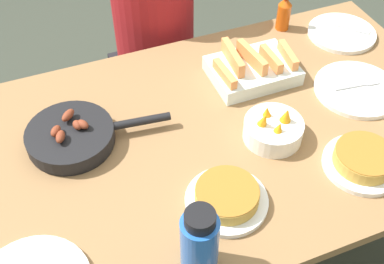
{
  "coord_description": "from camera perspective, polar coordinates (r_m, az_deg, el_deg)",
  "views": [
    {
      "loc": [
        -0.35,
        -0.88,
        1.77
      ],
      "look_at": [
        0.0,
        0.0,
        0.78
      ],
      "focal_mm": 45.0,
      "sensor_mm": 36.0,
      "label": 1
    }
  ],
  "objects": [
    {
      "name": "frittata_plate_center",
      "position": [
        1.39,
        19.64,
        -3.17
      ],
      "size": [
        0.21,
        0.21,
        0.06
      ],
      "color": "white",
      "rests_on": "dining_table"
    },
    {
      "name": "person_figure",
      "position": [
        2.03,
        -4.28,
        8.9
      ],
      "size": [
        0.34,
        0.34,
        1.27
      ],
      "color": "black",
      "rests_on": "ground_plane"
    },
    {
      "name": "melon_tray",
      "position": [
        1.59,
        7.15,
        7.48
      ],
      "size": [
        0.27,
        0.21,
        0.1
      ],
      "color": "silver",
      "rests_on": "dining_table"
    },
    {
      "name": "frittata_plate_side",
      "position": [
        1.23,
        4.01,
        -7.75
      ],
      "size": [
        0.21,
        0.21,
        0.05
      ],
      "color": "white",
      "rests_on": "dining_table"
    },
    {
      "name": "skillet",
      "position": [
        1.4,
        -13.97,
        -0.48
      ],
      "size": [
        0.41,
        0.25,
        0.08
      ],
      "rotation": [
        0.0,
        0.0,
        6.16
      ],
      "color": "black",
      "rests_on": "dining_table"
    },
    {
      "name": "empty_plate_far_right",
      "position": [
        1.86,
        17.32,
        11.14
      ],
      "size": [
        0.24,
        0.24,
        0.02
      ],
      "color": "white",
      "rests_on": "dining_table"
    },
    {
      "name": "dining_table",
      "position": [
        1.46,
        -0.0,
        -3.3
      ],
      "size": [
        1.73,
        0.92,
        0.75
      ],
      "color": "olive",
      "rests_on": "ground_plane"
    },
    {
      "name": "hot_sauce_bottle",
      "position": [
        1.81,
        10.86,
        13.79
      ],
      "size": [
        0.05,
        0.05,
        0.16
      ],
      "color": "#C64C0F",
      "rests_on": "dining_table"
    },
    {
      "name": "fruit_bowl_citrus",
      "position": [
        1.39,
        9.6,
        0.36
      ],
      "size": [
        0.17,
        0.17,
        0.11
      ],
      "color": "white",
      "rests_on": "dining_table"
    },
    {
      "name": "water_bottle",
      "position": [
        1.07,
        0.89,
        -13.01
      ],
      "size": [
        0.09,
        0.09,
        0.21
      ],
      "color": "blue",
      "rests_on": "dining_table"
    },
    {
      "name": "empty_plate_near_front",
      "position": [
        1.62,
        18.96,
        4.83
      ],
      "size": [
        0.27,
        0.27,
        0.02
      ],
      "color": "white",
      "rests_on": "dining_table"
    }
  ]
}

